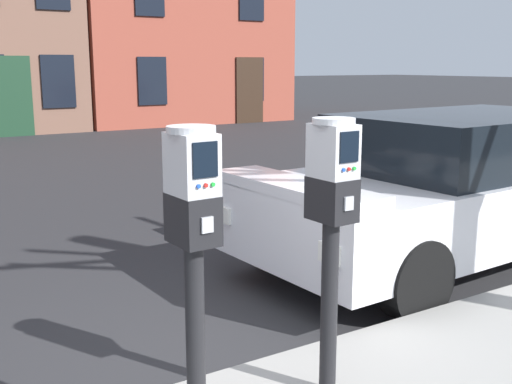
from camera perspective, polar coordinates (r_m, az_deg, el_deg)
The scene contains 3 objects.
parking_meter_near_kerb at distance 2.79m, azimuth -5.76°, elevation -3.43°, with size 0.23×0.26×1.49m.
parking_meter_twin_adjacent at distance 3.21m, azimuth 6.93°, elevation -1.48°, with size 0.23×0.26×1.49m.
parked_car_grey_estate at distance 6.35m, azimuth 17.98°, elevation 0.68°, with size 4.51×2.03×1.42m.
Camera 1 is at (-1.67, -2.74, 1.89)m, focal length 43.76 mm.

